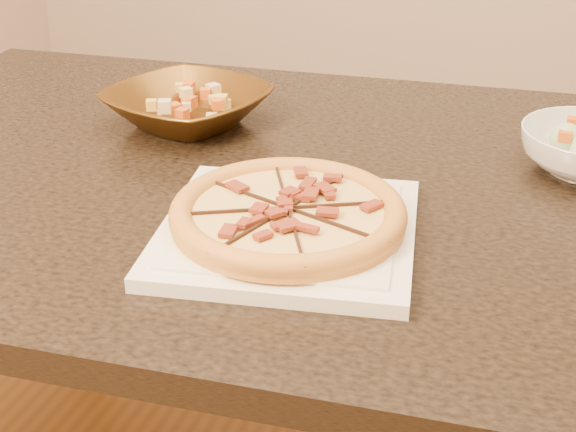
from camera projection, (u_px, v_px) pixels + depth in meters
name	position (u px, v px, depth m)	size (l,w,h in m)	color
dining_table	(278.00, 231.00, 1.19)	(1.51, 1.04, 0.75)	#2E2217
plate	(288.00, 230.00, 0.97)	(0.35, 0.35, 0.02)	white
pizza	(288.00, 213.00, 0.95)	(0.28, 0.28, 0.03)	orange
bronze_bowl	(188.00, 107.00, 1.29)	(0.25, 0.25, 0.06)	brown
mixed_dish	(186.00, 81.00, 1.27)	(0.13, 0.11, 0.03)	#DDC384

